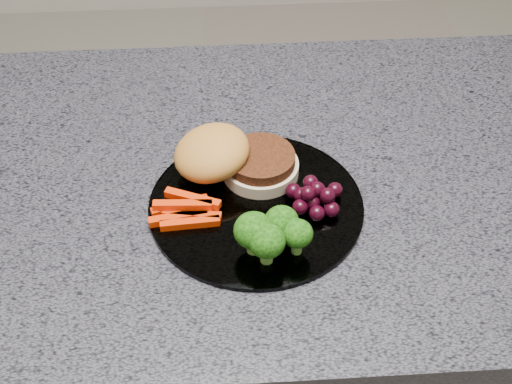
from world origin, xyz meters
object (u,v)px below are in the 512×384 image
island_cabinet (202,375)px  plate (256,206)px  grape_bunch (315,197)px  burger (229,160)px

island_cabinet → plate: bearing=-34.0°
plate → grape_bunch: size_ratio=3.73×
burger → grape_bunch: size_ratio=2.25×
grape_bunch → burger: bearing=147.7°
plate → grape_bunch: bearing=-5.1°
island_cabinet → grape_bunch: bearing=-22.6°
burger → grape_bunch: burger is taller
island_cabinet → burger: size_ratio=7.67×
grape_bunch → plate: bearing=174.9°
plate → grape_bunch: (0.07, -0.01, 0.02)m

